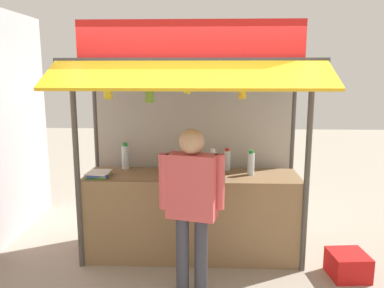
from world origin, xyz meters
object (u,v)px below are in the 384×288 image
(banana_bunch_inner_right, at_px, (108,92))
(vendor_person, at_px, (192,197))
(water_bottle_front_right, at_px, (125,156))
(magazine_stack_mid_left, at_px, (216,178))
(banana_bunch_leftmost, at_px, (187,88))
(banana_bunch_rightmost, at_px, (243,91))
(banana_bunch_inner_left, at_px, (149,95))
(water_bottle_back_left, at_px, (227,160))
(plastic_crate, at_px, (348,265))
(water_bottle_back_right, at_px, (251,163))
(magazine_stack_front_left, at_px, (99,174))
(water_bottle_mid_right, at_px, (213,163))

(banana_bunch_inner_right, distance_m, vendor_person, 1.31)
(water_bottle_front_right, distance_m, magazine_stack_mid_left, 1.17)
(banana_bunch_leftmost, bearing_deg, vendor_person, -81.63)
(vendor_person, bearing_deg, banana_bunch_inner_right, 170.41)
(banana_bunch_rightmost, bearing_deg, banana_bunch_inner_left, 179.93)
(water_bottle_back_left, bearing_deg, banana_bunch_inner_right, -152.59)
(water_bottle_front_right, bearing_deg, plastic_crate, -16.01)
(banana_bunch_rightmost, bearing_deg, plastic_crate, -1.14)
(water_bottle_back_right, height_order, water_bottle_front_right, water_bottle_front_right)
(banana_bunch_rightmost, height_order, plastic_crate, banana_bunch_rightmost)
(plastic_crate, bearing_deg, banana_bunch_leftmost, 179.22)
(water_bottle_back_right, distance_m, banana_bunch_inner_right, 1.73)
(banana_bunch_inner_right, bearing_deg, plastic_crate, -0.50)
(banana_bunch_leftmost, xyz_separation_m, banana_bunch_inner_left, (-0.37, 0.00, -0.07))
(magazine_stack_mid_left, height_order, magazine_stack_front_left, magazine_stack_mid_left)
(banana_bunch_inner_right, bearing_deg, banana_bunch_inner_left, 0.31)
(water_bottle_front_right, xyz_separation_m, banana_bunch_rightmost, (1.31, -0.67, 0.80))
(banana_bunch_rightmost, xyz_separation_m, banana_bunch_leftmost, (-0.53, -0.00, 0.03))
(magazine_stack_mid_left, bearing_deg, vendor_person, -111.72)
(banana_bunch_leftmost, relative_size, banana_bunch_inner_left, 0.71)
(vendor_person, relative_size, plastic_crate, 4.31)
(water_bottle_mid_right, height_order, water_bottle_front_right, water_bottle_front_right)
(magazine_stack_mid_left, height_order, banana_bunch_leftmost, banana_bunch_leftmost)
(magazine_stack_front_left, relative_size, banana_bunch_inner_left, 0.93)
(banana_bunch_inner_right, bearing_deg, water_bottle_back_right, 17.07)
(magazine_stack_front_left, relative_size, plastic_crate, 0.77)
(magazine_stack_front_left, height_order, banana_bunch_leftmost, banana_bunch_leftmost)
(water_bottle_back_right, height_order, banana_bunch_leftmost, banana_bunch_leftmost)
(magazine_stack_front_left, distance_m, banana_bunch_leftmost, 1.41)
(banana_bunch_inner_right, distance_m, plastic_crate, 3.00)
(vendor_person, bearing_deg, water_bottle_front_right, 143.07)
(banana_bunch_inner_right, height_order, banana_bunch_inner_left, same)
(water_bottle_back_right, bearing_deg, vendor_person, -127.21)
(magazine_stack_mid_left, height_order, banana_bunch_rightmost, banana_bunch_rightmost)
(vendor_person, bearing_deg, banana_bunch_rightmost, 53.35)
(water_bottle_mid_right, relative_size, vendor_person, 0.18)
(magazine_stack_front_left, bearing_deg, banana_bunch_inner_left, -26.34)
(water_bottle_back_left, bearing_deg, banana_bunch_leftmost, -124.49)
(water_bottle_back_right, relative_size, vendor_person, 0.18)
(banana_bunch_inner_right, xyz_separation_m, vendor_person, (0.83, -0.38, -0.94))
(magazine_stack_front_left, distance_m, banana_bunch_inner_left, 1.13)
(banana_bunch_inner_right, height_order, banana_bunch_leftmost, same)
(water_bottle_front_right, relative_size, magazine_stack_front_left, 1.10)
(vendor_person, bearing_deg, banana_bunch_inner_left, 153.15)
(water_bottle_back_left, xyz_separation_m, water_bottle_front_right, (-1.20, 0.05, 0.02))
(magazine_stack_mid_left, bearing_deg, water_bottle_back_left, 71.55)
(magazine_stack_mid_left, relative_size, vendor_person, 0.20)
(magazine_stack_front_left, distance_m, banana_bunch_rightmost, 1.81)
(magazine_stack_mid_left, relative_size, banana_bunch_inner_right, 1.14)
(water_bottle_front_right, relative_size, plastic_crate, 0.85)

